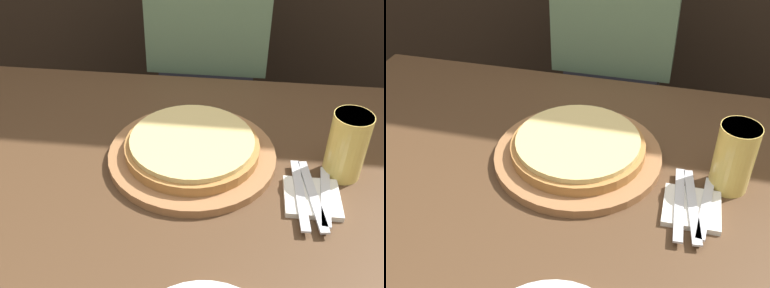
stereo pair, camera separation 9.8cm
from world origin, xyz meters
The scene contains 7 objects.
pizza_on_board centered at (-0.03, 0.12, 0.73)m, with size 0.37×0.37×0.06m.
beer_glass centered at (0.29, 0.10, 0.79)m, with size 0.08×0.08×0.15m.
napkin_stack centered at (0.23, 0.01, 0.71)m, with size 0.11×0.11×0.01m.
fork centered at (0.20, 0.01, 0.72)m, with size 0.03×0.20×0.00m.
dinner_knife centered at (0.23, 0.01, 0.72)m, with size 0.04×0.20×0.00m.
spoon centered at (0.25, 0.01, 0.72)m, with size 0.03×0.17×0.00m.
diner_person centered at (-0.04, 0.64, 0.63)m, with size 0.36×0.20×1.29m.
Camera 1 is at (0.06, -0.66, 1.33)m, focal length 42.00 mm.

